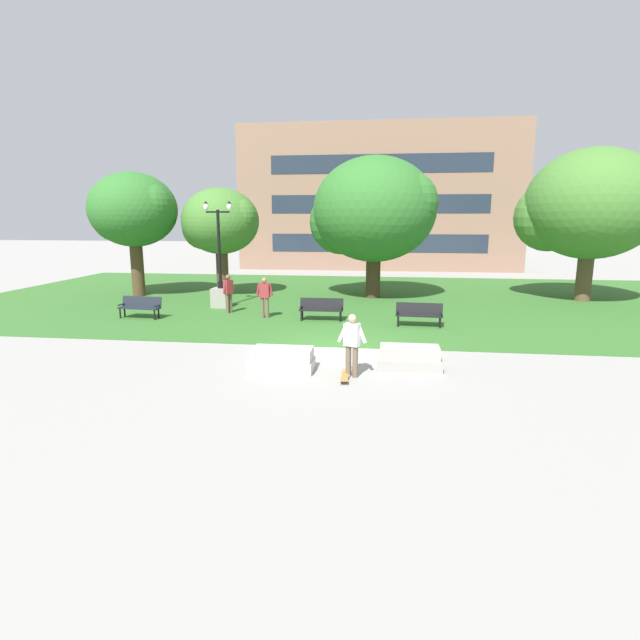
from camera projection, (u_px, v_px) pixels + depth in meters
name	position (u px, v px, depth m)	size (l,w,h in m)	color
ground_plane	(338.00, 347.00, 16.39)	(140.00, 140.00, 0.00)	gray
grass_lawn	(356.00, 299.00, 26.10)	(40.00, 20.00, 0.02)	#336628
concrete_block_center	(282.00, 360.00, 13.88)	(1.80, 0.90, 0.64)	#BCB7B2
concrete_block_left	(409.00, 358.00, 14.07)	(1.80, 0.90, 0.64)	#9E9991
person_skateboarder	(352.00, 342.00, 13.20)	(0.82, 0.37, 1.71)	brown
skateboard	(345.00, 376.00, 13.14)	(0.26, 1.02, 0.14)	olive
park_bench_near_left	(140.00, 306.00, 21.00)	(1.84, 0.69, 0.90)	#1E232D
park_bench_near_right	(321.00, 308.00, 20.56)	(1.81, 0.56, 0.90)	black
park_bench_far_left	(419.00, 313.00, 19.41)	(1.83, 0.63, 0.90)	black
lamp_post_center	(221.00, 286.00, 23.46)	(1.32, 0.80, 4.91)	gray
tree_far_right	(220.00, 223.00, 26.46)	(4.29, 4.08, 5.71)	#4C3823
tree_near_left	(590.00, 206.00, 24.58)	(6.67, 6.35, 7.52)	brown
tree_far_left	(373.00, 211.00, 25.65)	(6.62, 6.30, 7.25)	#42301E
tree_near_right	(132.00, 211.00, 26.22)	(4.78, 4.55, 6.50)	#4C3823
person_bystander_near_lawn	(228.00, 291.00, 22.02)	(0.42, 0.58, 1.71)	brown
person_bystander_far_lawn	(265.00, 295.00, 20.96)	(0.71, 0.25, 1.71)	brown
building_facade_distant	(379.00, 198.00, 38.92)	(22.46, 1.03, 11.37)	#8E6B56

